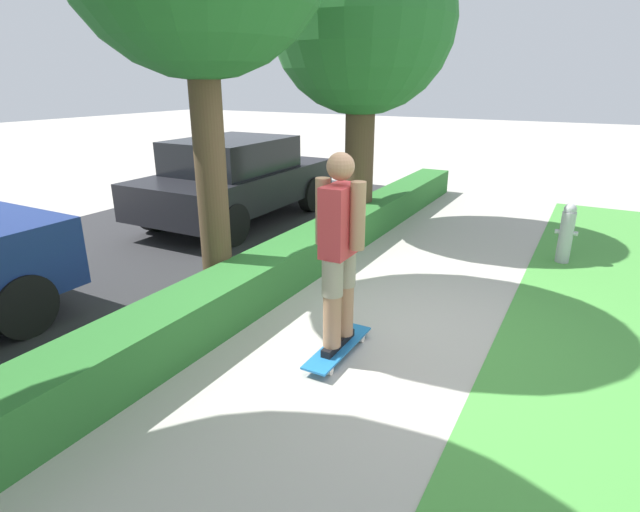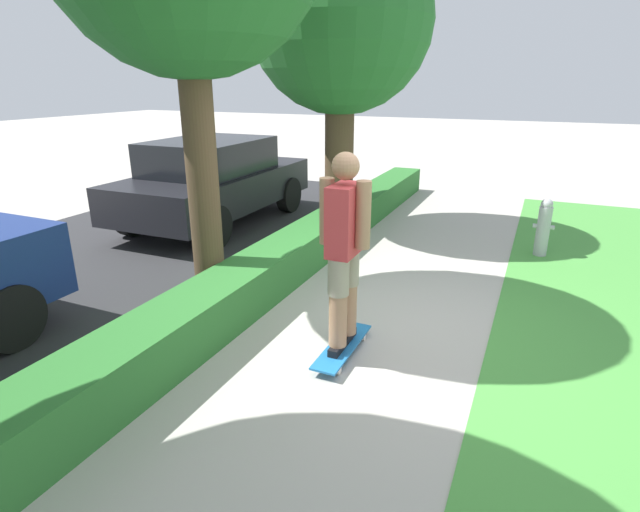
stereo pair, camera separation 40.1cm
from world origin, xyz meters
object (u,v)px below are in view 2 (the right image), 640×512
at_px(skateboard, 343,347).
at_px(skater_person, 344,248).
at_px(tree_far, 341,23).
at_px(parked_car_middle, 214,180).
at_px(fire_hydrant, 543,227).

xyz_separation_m(skateboard, skater_person, (-0.00, 0.00, 0.97)).
bearing_deg(skateboard, tree_far, 22.57).
xyz_separation_m(parked_car_middle, fire_hydrant, (0.44, -5.34, -0.34)).
bearing_deg(skateboard, fire_hydrant, -23.15).
height_order(tree_far, fire_hydrant, tree_far).
bearing_deg(tree_far, skateboard, -157.43).
height_order(skateboard, fire_hydrant, fire_hydrant).
bearing_deg(skateboard, skater_person, 161.57).
relative_size(skateboard, tree_far, 0.21).
distance_m(skater_person, tree_far, 4.74).
distance_m(skateboard, skater_person, 0.97).
bearing_deg(tree_far, parked_car_middle, 105.18).
relative_size(skater_person, fire_hydrant, 2.10).
xyz_separation_m(skater_person, tree_far, (3.89, 1.62, 2.19)).
xyz_separation_m(tree_far, parked_car_middle, (-0.58, 2.12, -2.47)).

